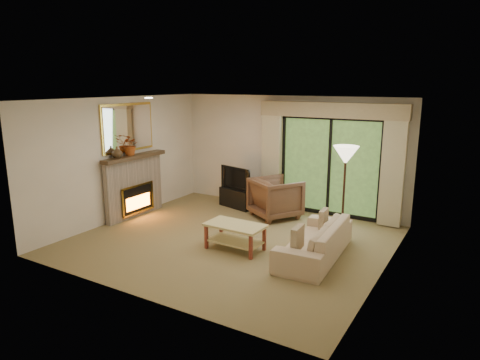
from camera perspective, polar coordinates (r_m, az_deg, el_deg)
The scene contains 22 objects.
floor at distance 8.09m, azimuth -1.10°, elevation -8.03°, with size 5.50×5.50×0.00m, color olive.
ceiling at distance 7.56m, azimuth -1.18°, elevation 10.71°, with size 5.50×5.50×0.00m, color silver.
wall_back at distance 9.90m, azimuth 6.53°, elevation 3.58°, with size 5.00×5.00×0.00m, color beige.
wall_front at distance 5.81m, azimuth -14.26°, elevation -3.38°, with size 5.00×5.00×0.00m, color beige.
wall_left at distance 9.44m, azimuth -15.49°, elevation 2.74°, with size 5.00×5.00×0.00m, color beige.
wall_right at distance 6.73m, azimuth 19.21°, elevation -1.50°, with size 5.00×5.00×0.00m, color beige.
fireplace at distance 9.61m, azimuth -13.92°, elevation -0.74°, with size 0.24×1.70×1.37m, color gray, non-canonical shape.
mirror at distance 9.46m, azimuth -14.71°, elevation 6.79°, with size 0.07×1.45×1.02m, color gold, non-canonical shape.
sliding_door at distance 9.53m, azimuth 11.86°, elevation 1.80°, with size 2.26×0.10×2.16m, color black, non-canonical shape.
curtain_left at distance 9.92m, azimuth 4.28°, elevation 3.06°, with size 0.45×0.18×2.35m, color tan.
curtain_right at distance 9.07m, azimuth 19.74°, elevation 1.40°, with size 0.45×0.18×2.35m, color tan.
cornice at distance 9.29m, azimuth 12.03°, elevation 9.11°, with size 3.20×0.24×0.32m, color #9B8662.
media_console at distance 10.11m, azimuth -0.25°, elevation -2.38°, with size 0.89×0.40×0.45m, color black.
tv at distance 10.00m, azimuth -0.26°, elevation 0.32°, with size 0.92×0.12×0.53m, color black.
armchair at distance 9.34m, azimuth 4.77°, elevation -2.38°, with size 0.93×0.96×0.87m, color brown.
sofa at distance 7.37m, azimuth 9.94°, elevation -7.87°, with size 2.05×0.80×0.60m, color tan.
pillow_near at distance 6.81m, azimuth 7.67°, elevation -7.68°, with size 0.10×0.38×0.38m, color brown.
pillow_far at distance 7.85m, azimuth 11.07°, elevation -5.06°, with size 0.09×0.34×0.34m, color brown.
coffee_table at distance 7.59m, azimuth -0.65°, elevation -7.58°, with size 1.04×0.57×0.47m, color #CCB974, non-canonical shape.
floor_lamp at distance 8.23m, azimuth 13.67°, elevation -1.62°, with size 0.47×0.47×1.75m, color #FFECC6, non-canonical shape.
vase at distance 9.14m, azimuth -16.09°, elevation 3.58°, with size 0.23×0.23×0.24m, color #3D2B1A.
branches at distance 9.39m, azimuth -14.41°, elevation 4.54°, with size 0.40×0.34×0.44m, color #9B4216.
Camera 1 is at (3.99, -6.42, 2.89)m, focal length 32.00 mm.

